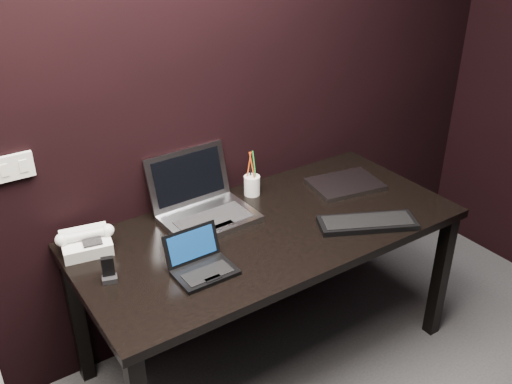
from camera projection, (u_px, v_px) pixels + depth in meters
wall_back at (157, 92)px, 2.39m from camera, size 4.00×0.00×4.00m
wall_switch at (13, 167)px, 2.16m from camera, size 0.15×0.02×0.10m
desk at (269, 241)px, 2.55m from camera, size 1.70×0.80×0.74m
netbook at (201, 264)px, 2.20m from camera, size 0.23×0.21×0.15m
silver_laptop at (204, 207)px, 2.55m from camera, size 0.41×0.37×0.28m
ext_keyboard at (367, 223)px, 2.51m from camera, size 0.45×0.32×0.03m
closed_laptop at (345, 184)px, 2.84m from camera, size 0.38×0.30×0.02m
desk_phone at (86, 242)px, 2.32m from camera, size 0.24×0.21×0.12m
mobile_phone at (109, 272)px, 2.15m from camera, size 0.07×0.06×0.10m
pen_cup at (252, 185)px, 2.74m from camera, size 0.08×0.08×0.23m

